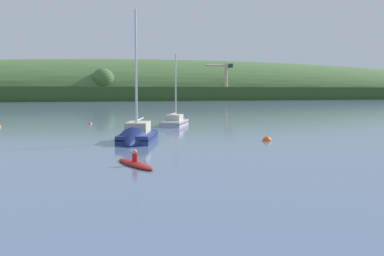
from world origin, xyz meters
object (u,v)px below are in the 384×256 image
Objects in this scene: dockside_crane at (225,82)px; mooring_buoy_foreground at (267,141)px; sailboat_midwater_white at (137,138)px; canoe_with_paddler at (135,164)px; sailboat_far_left at (176,124)px; mooring_buoy_off_fishing_boat at (90,124)px.

dockside_crane is 159.49m from mooring_buoy_foreground.
sailboat_midwater_white reaches higher than canoe_with_paddler.
sailboat_midwater_white is 10.72m from canoe_with_paddler.
canoe_with_paddler is at bearing 8.93° from sailboat_midwater_white.
dockside_crane reaches higher than mooring_buoy_foreground.
sailboat_far_left is (-55.19, -132.93, -8.01)m from dockside_crane.
dockside_crane reaches higher than canoe_with_paddler.
mooring_buoy_foreground is 26.12m from mooring_buoy_off_fishing_boat.
mooring_buoy_foreground is 1.47× the size of mooring_buoy_off_fishing_boat.
dockside_crane is 144.15m from sailboat_far_left.
dockside_crane is 161.39m from sailboat_midwater_white.
sailboat_far_left reaches higher than canoe_with_paddler.
mooring_buoy_foreground is (12.27, 8.59, -0.09)m from canoe_with_paddler.
mooring_buoy_off_fishing_boat is at bearing 57.19° from dockside_crane.
mooring_buoy_off_fishing_boat is at bearing 121.64° from mooring_buoy_foreground.
canoe_with_paddler is (-63.83, -159.30, -8.10)m from dockside_crane.
dockside_crane is 171.80m from canoe_with_paddler.
sailboat_far_left is 17.09× the size of mooring_buoy_off_fishing_boat.
sailboat_far_left is at bearing -23.87° from mooring_buoy_off_fishing_boat.
mooring_buoy_off_fishing_boat is (-13.71, 22.24, 0.00)m from mooring_buoy_foreground.
sailboat_far_left reaches higher than mooring_buoy_off_fishing_boat.
dockside_crane is at bearing 2.73° from sailboat_far_left.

